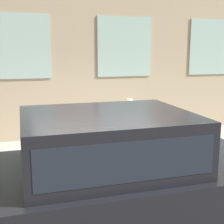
{
  "coord_description": "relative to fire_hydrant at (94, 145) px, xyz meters",
  "views": [
    {
      "loc": [
        -5.42,
        1.43,
        2.52
      ],
      "look_at": [
        0.78,
        -0.4,
        1.25
      ],
      "focal_mm": 50.0,
      "sensor_mm": 36.0,
      "label": 1
    }
  ],
  "objects": [
    {
      "name": "ground_plane",
      "position": [
        -0.66,
        -0.03,
        -0.61
      ],
      "size": [
        80.0,
        80.0,
        0.0
      ],
      "primitive_type": "plane",
      "color": "#514F4C"
    },
    {
      "name": "sidewalk",
      "position": [
        0.83,
        -0.03,
        -0.53
      ],
      "size": [
        3.0,
        60.0,
        0.16
      ],
      "color": "#B2ADA3",
      "rests_on": "ground_plane"
    },
    {
      "name": "fire_hydrant",
      "position": [
        0.0,
        0.0,
        0.0
      ],
      "size": [
        0.34,
        0.45,
        0.88
      ],
      "color": "#2D7260",
      "rests_on": "sidewalk"
    },
    {
      "name": "person",
      "position": [
        0.24,
        -0.85,
        0.36
      ],
      "size": [
        0.33,
        0.22,
        1.36
      ],
      "rotation": [
        0.0,
        0.0,
        -1.78
      ],
      "color": "#726651",
      "rests_on": "sidewalk"
    },
    {
      "name": "parked_car_charcoal_near",
      "position": [
        -2.15,
        0.31,
        0.35
      ],
      "size": [
        2.08,
        4.67,
        1.71
      ],
      "color": "black",
      "rests_on": "ground_plane"
    }
  ]
}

